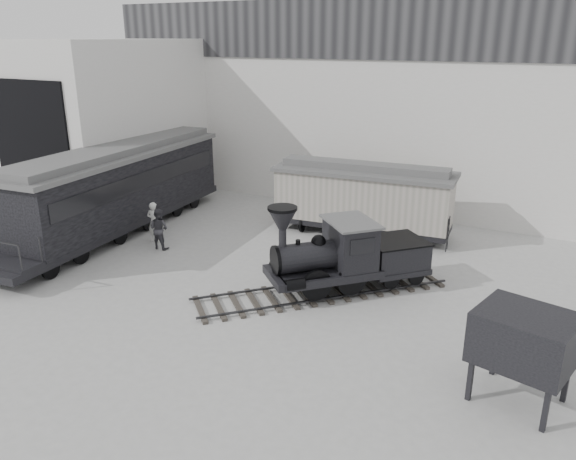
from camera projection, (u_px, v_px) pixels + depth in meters
The scene contains 9 objects.
ground at pixel (238, 318), 19.21m from camera, with size 90.00×90.00×0.00m, color #9E9E9B.
north_wall at pixel (388, 107), 29.88m from camera, with size 34.00×2.51×11.00m.
west_pavilion at pixel (119, 121), 32.51m from camera, with size 7.00×12.11×9.00m.
locomotive at pixel (341, 259), 20.90m from camera, with size 8.20×8.52×3.43m.
boxcar at pixel (363, 197), 26.89m from camera, with size 8.76×3.44×3.51m.
passenger_coach at pixel (119, 188), 27.14m from camera, with size 4.35×14.86×3.92m.
visitor_a at pixel (154, 222), 26.06m from camera, with size 0.70×0.46×1.93m, color silver.
visitor_b at pixel (159, 229), 25.24m from camera, with size 0.91×0.71×1.88m, color #353439.
coal_hopper at pixel (524, 345), 14.33m from camera, with size 2.72×2.40×2.55m.
Camera 1 is at (9.61, -14.33, 9.13)m, focal length 35.00 mm.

